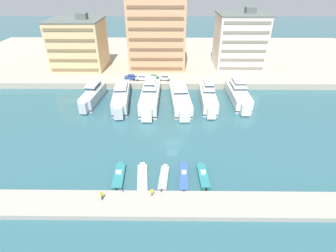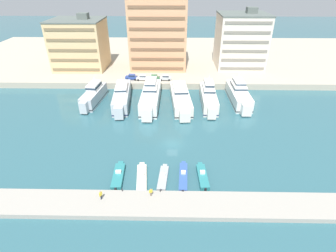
# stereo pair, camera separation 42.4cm
# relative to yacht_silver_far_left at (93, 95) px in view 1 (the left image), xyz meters

# --- Properties ---
(ground_plane) EXTENTS (400.00, 400.00, 0.00)m
(ground_plane) POSITION_rel_yacht_silver_far_left_xyz_m (23.23, -21.53, -2.24)
(ground_plane) COLOR #2D5B66
(quay_promenade) EXTENTS (180.00, 70.00, 2.02)m
(quay_promenade) POSITION_rel_yacht_silver_far_left_xyz_m (23.23, 45.23, -1.23)
(quay_promenade) COLOR #ADA38E
(quay_promenade) RESTS_ON ground
(pier_dock) EXTENTS (120.00, 5.64, 0.90)m
(pier_dock) POSITION_rel_yacht_silver_far_left_xyz_m (23.23, -40.04, -1.79)
(pier_dock) COLOR #9E998E
(pier_dock) RESTS_ON ground
(yacht_silver_far_left) EXTENTS (4.98, 16.49, 7.28)m
(yacht_silver_far_left) POSITION_rel_yacht_silver_far_left_xyz_m (0.00, 0.00, 0.00)
(yacht_silver_far_left) COLOR silver
(yacht_silver_far_left) RESTS_ON ground
(yacht_silver_left) EXTENTS (5.86, 21.59, 6.97)m
(yacht_silver_left) POSITION_rel_yacht_silver_far_left_xyz_m (8.40, -0.50, -0.07)
(yacht_silver_left) COLOR silver
(yacht_silver_left) RESTS_ON ground
(yacht_white_mid_left) EXTENTS (5.20, 22.73, 8.57)m
(yacht_white_mid_left) POSITION_rel_yacht_silver_far_left_xyz_m (16.87, -0.77, 0.30)
(yacht_white_mid_left) COLOR white
(yacht_white_mid_left) RESTS_ON ground
(yacht_ivory_center_left) EXTENTS (6.58, 23.43, 6.53)m
(yacht_ivory_center_left) POSITION_rel_yacht_silver_far_left_xyz_m (25.48, -0.42, -0.31)
(yacht_ivory_center_left) COLOR silver
(yacht_ivory_center_left) RESTS_ON ground
(yacht_ivory_center) EXTENTS (4.38, 19.53, 8.31)m
(yacht_ivory_center) POSITION_rel_yacht_silver_far_left_xyz_m (33.56, -0.71, 0.15)
(yacht_ivory_center) COLOR silver
(yacht_ivory_center) RESTS_ON ground
(yacht_white_center_right) EXTENTS (4.91, 19.62, 7.95)m
(yacht_white_center_right) POSITION_rel_yacht_silver_far_left_xyz_m (42.70, 1.27, 0.06)
(yacht_white_center_right) COLOR white
(yacht_white_center_right) RESTS_ON ground
(motorboat_teal_far_left) EXTENTS (2.19, 7.85, 1.40)m
(motorboat_teal_far_left) POSITION_rel_yacht_silver_far_left_xyz_m (13.16, -33.03, -1.77)
(motorboat_teal_far_left) COLOR teal
(motorboat_teal_far_left) RESTS_ON ground
(motorboat_cream_left) EXTENTS (2.45, 8.54, 1.36)m
(motorboat_cream_left) POSITION_rel_yacht_silver_far_left_xyz_m (17.60, -33.54, -1.82)
(motorboat_cream_left) COLOR beige
(motorboat_cream_left) RESTS_ON ground
(motorboat_grey_mid_left) EXTENTS (2.05, 7.48, 1.16)m
(motorboat_grey_mid_left) POSITION_rel_yacht_silver_far_left_xyz_m (21.55, -33.34, -1.87)
(motorboat_grey_mid_left) COLOR #9EA3A8
(motorboat_grey_mid_left) RESTS_ON ground
(motorboat_blue_center_left) EXTENTS (1.87, 8.40, 1.54)m
(motorboat_blue_center_left) POSITION_rel_yacht_silver_far_left_xyz_m (25.30, -33.18, -1.72)
(motorboat_blue_center_left) COLOR #33569E
(motorboat_blue_center_left) RESTS_ON ground
(motorboat_teal_center) EXTENTS (1.97, 7.49, 1.60)m
(motorboat_teal_center) POSITION_rel_yacht_silver_far_left_xyz_m (28.88, -33.05, -1.71)
(motorboat_teal_center) COLOR teal
(motorboat_teal_center) RESTS_ON ground
(car_blue_far_left) EXTENTS (4.23, 2.20, 1.80)m
(car_blue_far_left) POSITION_rel_yacht_silver_far_left_xyz_m (9.36, 13.80, 0.75)
(car_blue_far_left) COLOR #28428E
(car_blue_far_left) RESTS_ON quay_promenade
(car_white_left) EXTENTS (4.18, 2.08, 1.80)m
(car_white_left) POSITION_rel_yacht_silver_far_left_xyz_m (13.10, 13.32, 0.75)
(car_white_left) COLOR white
(car_white_left) RESTS_ON quay_promenade
(car_green_mid_left) EXTENTS (4.12, 1.97, 1.80)m
(car_green_mid_left) POSITION_rel_yacht_silver_far_left_xyz_m (16.87, 13.30, 0.75)
(car_green_mid_left) COLOR #2D6642
(car_green_mid_left) RESTS_ON quay_promenade
(car_silver_center_left) EXTENTS (4.12, 1.96, 1.80)m
(car_silver_center_left) POSITION_rel_yacht_silver_far_left_xyz_m (20.72, 13.43, 0.75)
(car_silver_center_left) COLOR #B7BCC1
(car_silver_center_left) RESTS_ON quay_promenade
(apartment_block_far_left) EXTENTS (18.41, 16.45, 19.26)m
(apartment_block_far_left) POSITION_rel_yacht_silver_far_left_xyz_m (-10.99, 27.04, 8.46)
(apartment_block_far_left) COLOR #E0BC84
(apartment_block_far_left) RESTS_ON quay_promenade
(apartment_block_left) EXTENTS (20.48, 13.10, 29.28)m
(apartment_block_left) POSITION_rel_yacht_silver_far_left_xyz_m (17.78, 27.22, 13.47)
(apartment_block_left) COLOR tan
(apartment_block_left) RESTS_ON quay_promenade
(apartment_block_mid_left) EXTENTS (17.36, 15.83, 20.97)m
(apartment_block_mid_left) POSITION_rel_yacht_silver_far_left_xyz_m (48.13, 29.50, 9.32)
(apartment_block_mid_left) COLOR silver
(apartment_block_mid_left) RESTS_ON quay_promenade
(pedestrian_near_edge) EXTENTS (0.57, 0.38, 1.61)m
(pedestrian_near_edge) POSITION_rel_yacht_silver_far_left_xyz_m (19.70, -38.48, -0.39)
(pedestrian_near_edge) COLOR #7A6B56
(pedestrian_near_edge) RESTS_ON pier_dock
(pedestrian_mid_deck) EXTENTS (0.43, 0.62, 1.77)m
(pedestrian_mid_deck) POSITION_rel_yacht_silver_far_left_xyz_m (11.55, -39.36, -0.29)
(pedestrian_mid_deck) COLOR #282D3D
(pedestrian_mid_deck) RESTS_ON pier_dock
(bollard_west) EXTENTS (0.20, 0.20, 0.61)m
(bollard_west) POSITION_rel_yacht_silver_far_left_xyz_m (14.70, -37.47, -1.02)
(bollard_west) COLOR #2D2D33
(bollard_west) RESTS_ON pier_dock
(bollard_west_mid) EXTENTS (0.20, 0.20, 0.61)m
(bollard_west_mid) POSITION_rel_yacht_silver_far_left_xyz_m (21.20, -37.47, -1.02)
(bollard_west_mid) COLOR #2D2D33
(bollard_west_mid) RESTS_ON pier_dock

